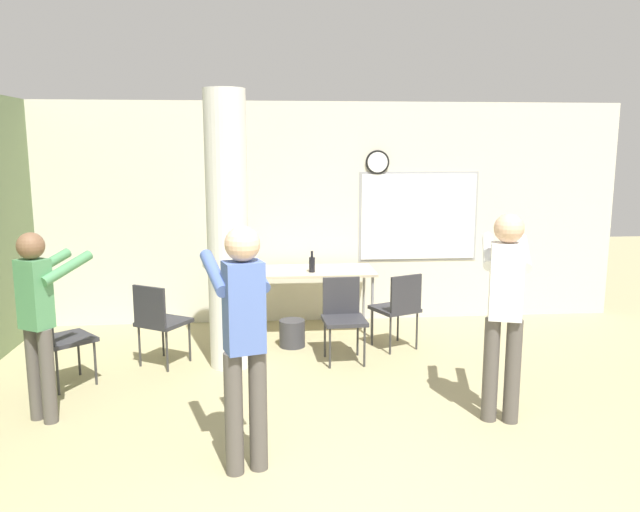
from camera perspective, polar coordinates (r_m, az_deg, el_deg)
wall_back at (r=8.02m, az=-0.56°, el=3.93°), size 8.00×0.15×2.80m
support_pillar at (r=6.32m, az=-8.45°, el=2.19°), size 0.41×0.41×2.80m
folding_table at (r=7.54m, az=-1.39°, el=-1.66°), size 1.67×0.75×0.78m
bottle_on_table at (r=7.37m, az=-0.74°, el=-0.74°), size 0.07×0.07×0.25m
waste_bin at (r=7.14m, az=-2.56°, el=-7.07°), size 0.29×0.29×0.31m
chair_by_left_wall at (r=6.36m, az=-22.77°, el=-6.65°), size 0.62×0.62×0.87m
chair_table_right at (r=6.99m, az=7.20°, el=-4.46°), size 0.58×0.58×0.87m
chair_near_pillar at (r=6.62m, az=-14.51°, el=-5.53°), size 0.61×0.61×0.87m
chair_table_front at (r=6.61m, az=2.14°, el=-5.24°), size 0.46×0.46×0.87m
person_watching_back at (r=5.55m, az=-24.33°, el=-4.65°), size 0.55×0.63×1.58m
person_playing_side at (r=5.25m, az=16.56°, el=-3.94°), size 0.52×0.72×1.73m
person_playing_front at (r=4.29m, az=-7.04°, el=-6.71°), size 0.52×0.69×1.73m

